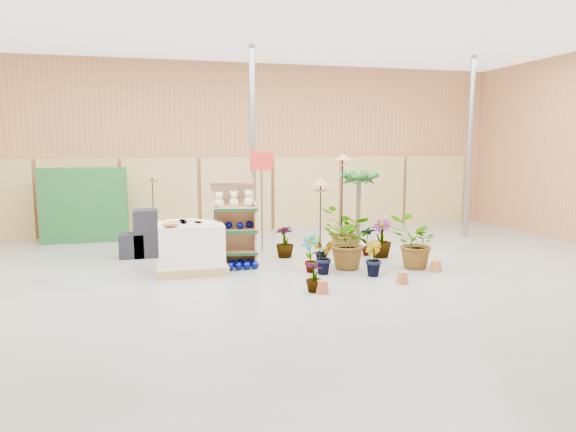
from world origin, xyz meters
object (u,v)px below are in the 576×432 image
at_px(pallet_stack, 191,247).
at_px(display_shelf, 233,218).
at_px(bird_table_front, 321,185).
at_px(potted_plant_2, 350,241).

bearing_deg(pallet_stack, display_shelf, 22.61).
height_order(display_shelf, pallet_stack, display_shelf).
xyz_separation_m(pallet_stack, bird_table_front, (2.41, -0.34, 1.15)).
height_order(display_shelf, bird_table_front, display_shelf).
bearing_deg(bird_table_front, pallet_stack, 171.86).
bearing_deg(bird_table_front, potted_plant_2, -19.79).
relative_size(display_shelf, pallet_stack, 1.58).
bearing_deg(potted_plant_2, display_shelf, 157.08).
distance_m(pallet_stack, bird_table_front, 2.69).
bearing_deg(pallet_stack, potted_plant_2, -9.97).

